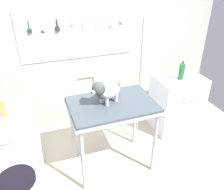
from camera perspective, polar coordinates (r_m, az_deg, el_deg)
The scene contains 10 objects.
ground at distance 3.04m, azimuth 2.37°, elevation -19.25°, with size 4.40×4.00×0.04m, color #BFB39C.
rear_wall_panel at distance 3.40m, azimuth -5.47°, elevation 10.42°, with size 4.00×0.11×2.30m.
grooming_table at distance 2.64m, azimuth 0.05°, elevation -3.78°, with size 0.98×0.67×0.91m.
grooming_arm at distance 3.09m, azimuth 6.59°, elevation 1.37°, with size 0.29×0.11×1.74m.
dog at distance 2.51m, azimuth -1.52°, elevation 1.00°, with size 0.39×0.28×0.29m.
counter_left at distance 3.07m, azimuth -25.01°, elevation -10.36°, with size 0.80×0.58×0.86m.
cabinet_right at distance 3.65m, azimuth 15.50°, elevation -1.88°, with size 0.68×0.54×0.85m.
stool at distance 2.51m, azimuth -22.18°, elevation -19.87°, with size 0.35×0.35×0.54m.
pump_bottle_white at distance 2.64m, azimuth -25.11°, elevation -3.09°, with size 0.05×0.05×0.23m.
soda_bottle at distance 3.36m, azimuth 16.75°, elevation 5.65°, with size 0.08×0.08×0.26m.
Camera 1 is at (-0.79, -1.84, 2.26)m, focal length 37.21 mm.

